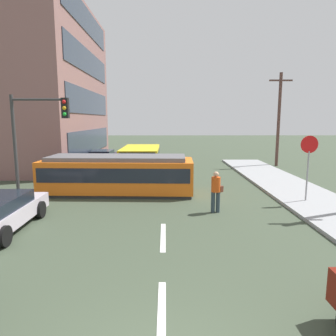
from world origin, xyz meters
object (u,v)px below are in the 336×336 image
Objects in this scene: parked_sedan_furthest at (102,157)px; utility_pole_mid at (279,118)px; stop_sign at (309,155)px; parked_sedan_far at (73,169)px; streetcar_tram at (118,174)px; pedestrian_crossing at (216,189)px; traffic_light_mast at (36,129)px; city_bus at (141,158)px.

utility_pole_mid reaches higher than parked_sedan_furthest.
parked_sedan_furthest is 16.89m from stop_sign.
parked_sedan_far is at bearing -95.39° from parked_sedan_furthest.
pedestrian_crossing is (4.43, -3.33, -0.04)m from streetcar_tram.
traffic_light_mast is at bearing -141.40° from utility_pole_mid.
parked_sedan_furthest is 1.42× the size of stop_sign.
traffic_light_mast is at bearing -178.77° from stop_sign.
streetcar_tram is at bearing -74.38° from parked_sedan_furthest.
parked_sedan_furthest is at bearing 133.28° from stop_sign.
utility_pole_mid is (2.72, 11.25, 1.64)m from stop_sign.
utility_pole_mid is (6.97, 12.56, 2.89)m from pedestrian_crossing.
streetcar_tram is 4.55× the size of pedestrian_crossing.
parked_sedan_far is 1.10× the size of parked_sedan_furthest.
streetcar_tram is 1.61× the size of traffic_light_mast.
utility_pole_mid is (14.40, 11.50, 0.53)m from traffic_light_mast.
pedestrian_crossing is 0.41× the size of parked_sedan_furthest.
city_bus is 1.14× the size of traffic_light_mast.
parked_sedan_furthest is at bearing 175.99° from utility_pole_mid.
city_bus is at bearing -164.61° from utility_pole_mid.
city_bus is 1.20× the size of parked_sedan_far.
traffic_light_mast is (0.44, -6.23, 2.68)m from parked_sedan_far.
utility_pole_mid is (14.84, 5.27, 3.21)m from parked_sedan_far.
parked_sedan_far is 0.62× the size of utility_pole_mid.
parked_sedan_furthest is 12.78m from traffic_light_mast.
parked_sedan_furthest is (-7.29, 13.56, -0.32)m from pedestrian_crossing.
parked_sedan_far and parked_sedan_furthest have the same top height.
traffic_light_mast is (-3.67, -8.55, 2.28)m from city_bus.
stop_sign is at bearing -46.01° from city_bus.
city_bus is at bearing 66.74° from traffic_light_mast.
parked_sedan_far is 16.08m from utility_pole_mid.
city_bus is at bearing 133.99° from stop_sign.
traffic_light_mast is at bearing -90.68° from parked_sedan_furthest.
streetcar_tram is 14.94m from utility_pole_mid.
utility_pole_mid is (10.73, 2.95, 2.81)m from city_bus.
pedestrian_crossing is at bearing -119.02° from utility_pole_mid.
utility_pole_mid is at bearing 19.54° from parked_sedan_far.
pedestrian_crossing is 0.58× the size of stop_sign.
pedestrian_crossing is 0.23× the size of utility_pole_mid.
parked_sedan_furthest is (-2.86, 10.23, -0.37)m from streetcar_tram.
parked_sedan_furthest is at bearing 131.74° from city_bus.
parked_sedan_furthest is 14.64m from utility_pole_mid.
streetcar_tram is 1.41× the size of city_bus.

